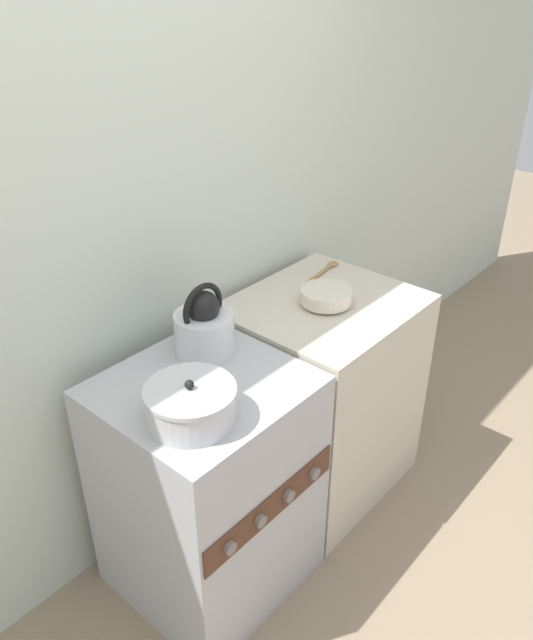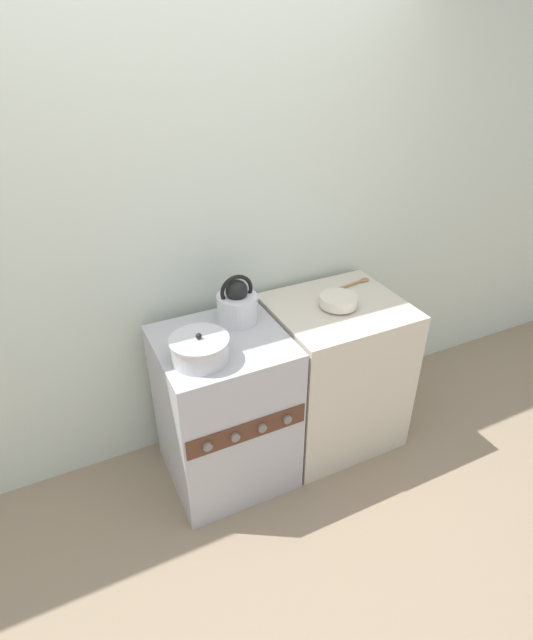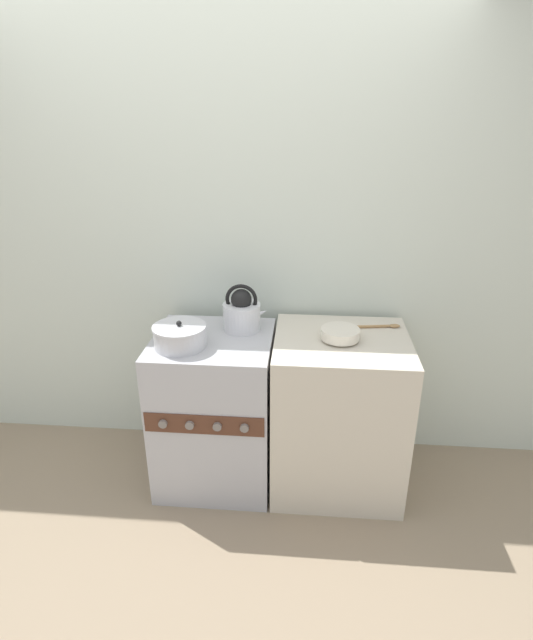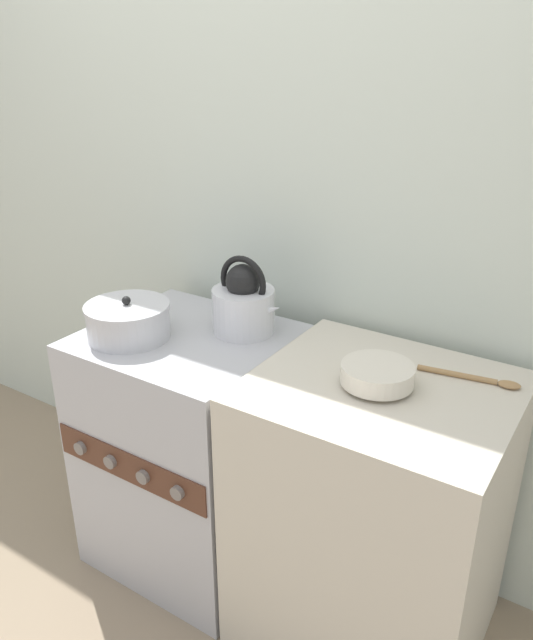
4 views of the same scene
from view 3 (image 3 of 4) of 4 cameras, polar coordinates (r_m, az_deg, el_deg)
ground_plane at (r=2.91m, az=-6.60°, el=-20.64°), size 12.00×12.00×0.00m
wall_back at (r=2.89m, az=-5.08°, el=7.94°), size 7.00×0.06×2.50m
stove at (r=2.86m, az=-5.86°, el=-10.12°), size 0.63×0.62×0.88m
counter at (r=2.83m, az=8.15°, el=-10.40°), size 0.71×0.63×0.90m
kettle at (r=2.70m, az=-2.82°, el=0.86°), size 0.25×0.20×0.26m
cooking_pot at (r=2.55m, az=-9.88°, el=-1.82°), size 0.27×0.27×0.14m
enamel_bowl at (r=2.59m, az=8.43°, el=-1.56°), size 0.20×0.20×0.06m
wooden_spoon at (r=2.78m, az=12.82°, el=-0.70°), size 0.28×0.07×0.02m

